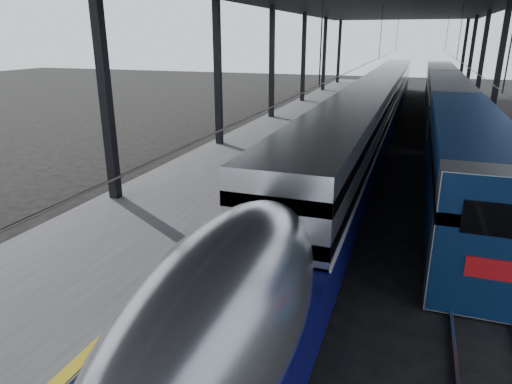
% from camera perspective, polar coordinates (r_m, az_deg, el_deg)
% --- Properties ---
extents(ground, '(160.00, 160.00, 0.00)m').
position_cam_1_polar(ground, '(12.31, -7.90, -15.44)').
color(ground, black).
rests_on(ground, ground).
extents(platform, '(6.00, 80.00, 1.00)m').
position_cam_1_polar(platform, '(30.81, 3.19, 6.82)').
color(platform, '#4C4C4F').
rests_on(platform, ground).
extents(yellow_strip, '(0.30, 80.00, 0.01)m').
position_cam_1_polar(yellow_strip, '(30.07, 8.38, 7.33)').
color(yellow_strip, gold).
rests_on(yellow_strip, platform).
extents(rails, '(6.52, 80.00, 0.16)m').
position_cam_1_polar(rails, '(29.75, 18.18, 4.64)').
color(rails, slate).
rests_on(rails, ground).
extents(tgv_train, '(2.80, 65.20, 4.01)m').
position_cam_1_polar(tgv_train, '(34.41, 14.59, 9.84)').
color(tgv_train, '#BBBDC3').
rests_on(tgv_train, ground).
extents(second_train, '(2.81, 56.05, 3.88)m').
position_cam_1_polar(second_train, '(38.93, 22.71, 10.12)').
color(second_train, navy).
rests_on(second_train, ground).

